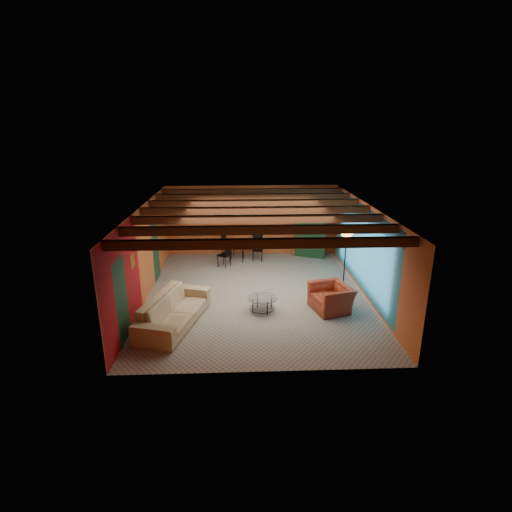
{
  "coord_description": "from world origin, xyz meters",
  "views": [
    {
      "loc": [
        -0.5,
        -11.16,
        4.92
      ],
      "look_at": [
        0.0,
        0.2,
        1.15
      ],
      "focal_mm": 28.12,
      "sensor_mm": 36.0,
      "label": 1
    }
  ],
  "objects_px": {
    "floor_lamp": "(345,263)",
    "vase": "(236,232)",
    "armoire": "(309,230)",
    "armchair": "(331,298)",
    "potted_plant": "(310,198)",
    "coffee_table": "(262,304)",
    "sofa": "(174,310)",
    "dining_table": "(237,248)"
  },
  "relations": [
    {
      "from": "sofa",
      "to": "armchair",
      "type": "height_order",
      "value": "sofa"
    },
    {
      "from": "coffee_table",
      "to": "floor_lamp",
      "type": "relative_size",
      "value": 0.43
    },
    {
      "from": "coffee_table",
      "to": "armchair",
      "type": "bearing_deg",
      "value": 0.48
    },
    {
      "from": "potted_plant",
      "to": "vase",
      "type": "height_order",
      "value": "potted_plant"
    },
    {
      "from": "sofa",
      "to": "dining_table",
      "type": "height_order",
      "value": "dining_table"
    },
    {
      "from": "armchair",
      "to": "vase",
      "type": "height_order",
      "value": "vase"
    },
    {
      "from": "floor_lamp",
      "to": "potted_plant",
      "type": "height_order",
      "value": "potted_plant"
    },
    {
      "from": "dining_table",
      "to": "potted_plant",
      "type": "height_order",
      "value": "potted_plant"
    },
    {
      "from": "armoire",
      "to": "floor_lamp",
      "type": "xyz_separation_m",
      "value": [
        0.45,
        -3.68,
        -0.06
      ]
    },
    {
      "from": "floor_lamp",
      "to": "vase",
      "type": "xyz_separation_m",
      "value": [
        -3.25,
        3.13,
        0.17
      ]
    },
    {
      "from": "armchair",
      "to": "vase",
      "type": "bearing_deg",
      "value": -164.91
    },
    {
      "from": "coffee_table",
      "to": "floor_lamp",
      "type": "bearing_deg",
      "value": 25.04
    },
    {
      "from": "potted_plant",
      "to": "sofa",
      "type": "bearing_deg",
      "value": -128.53
    },
    {
      "from": "potted_plant",
      "to": "coffee_table",
      "type": "bearing_deg",
      "value": -113.2
    },
    {
      "from": "armchair",
      "to": "armoire",
      "type": "distance_m",
      "value": 4.9
    },
    {
      "from": "armoire",
      "to": "coffee_table",
      "type": "bearing_deg",
      "value": -90.31
    },
    {
      "from": "armchair",
      "to": "dining_table",
      "type": "xyz_separation_m",
      "value": [
        -2.62,
        4.3,
        0.14
      ]
    },
    {
      "from": "coffee_table",
      "to": "armoire",
      "type": "distance_m",
      "value": 5.36
    },
    {
      "from": "coffee_table",
      "to": "floor_lamp",
      "type": "xyz_separation_m",
      "value": [
        2.54,
        1.19,
        0.73
      ]
    },
    {
      "from": "vase",
      "to": "potted_plant",
      "type": "bearing_deg",
      "value": 11.09
    },
    {
      "from": "floor_lamp",
      "to": "potted_plant",
      "type": "bearing_deg",
      "value": 96.97
    },
    {
      "from": "sofa",
      "to": "armchair",
      "type": "relative_size",
      "value": 2.42
    },
    {
      "from": "armoire",
      "to": "vase",
      "type": "height_order",
      "value": "armoire"
    },
    {
      "from": "vase",
      "to": "armchair",
      "type": "bearing_deg",
      "value": -58.71
    },
    {
      "from": "floor_lamp",
      "to": "vase",
      "type": "distance_m",
      "value": 4.52
    },
    {
      "from": "armoire",
      "to": "sofa",
      "type": "bearing_deg",
      "value": -105.63
    },
    {
      "from": "sofa",
      "to": "armoire",
      "type": "distance_m",
      "value": 7.06
    },
    {
      "from": "dining_table",
      "to": "floor_lamp",
      "type": "xyz_separation_m",
      "value": [
        3.25,
        -3.13,
        0.44
      ]
    },
    {
      "from": "floor_lamp",
      "to": "vase",
      "type": "bearing_deg",
      "value": 136.01
    },
    {
      "from": "sofa",
      "to": "potted_plant",
      "type": "bearing_deg",
      "value": -23.26
    },
    {
      "from": "armoire",
      "to": "potted_plant",
      "type": "relative_size",
      "value": 3.8
    },
    {
      "from": "armchair",
      "to": "vase",
      "type": "distance_m",
      "value": 5.09
    },
    {
      "from": "armchair",
      "to": "armoire",
      "type": "xyz_separation_m",
      "value": [
        0.18,
        4.85,
        0.64
      ]
    },
    {
      "from": "sofa",
      "to": "floor_lamp",
      "type": "xyz_separation_m",
      "value": [
        4.83,
        1.82,
        0.55
      ]
    },
    {
      "from": "armchair",
      "to": "potted_plant",
      "type": "distance_m",
      "value": 5.21
    },
    {
      "from": "armoire",
      "to": "floor_lamp",
      "type": "bearing_deg",
      "value": -60.14
    },
    {
      "from": "coffee_table",
      "to": "dining_table",
      "type": "bearing_deg",
      "value": 99.34
    },
    {
      "from": "coffee_table",
      "to": "potted_plant",
      "type": "distance_m",
      "value": 5.68
    },
    {
      "from": "floor_lamp",
      "to": "potted_plant",
      "type": "relative_size",
      "value": 3.58
    },
    {
      "from": "coffee_table",
      "to": "dining_table",
      "type": "height_order",
      "value": "dining_table"
    },
    {
      "from": "armchair",
      "to": "armoire",
      "type": "height_order",
      "value": "armoire"
    },
    {
      "from": "vase",
      "to": "sofa",
      "type": "bearing_deg",
      "value": -107.73
    }
  ]
}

